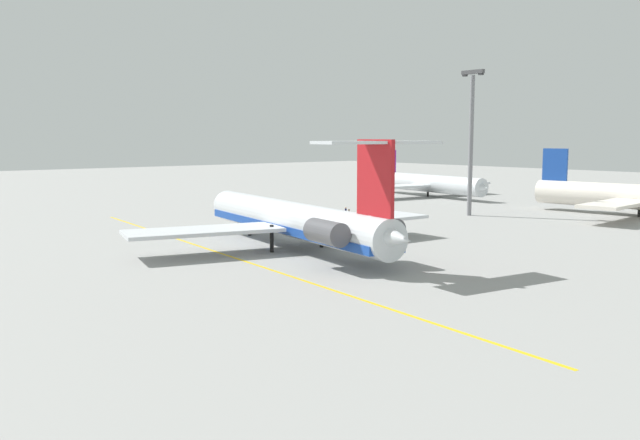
{
  "coord_description": "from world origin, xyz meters",
  "views": [
    {
      "loc": [
        61.66,
        -34.97,
        12.13
      ],
      "look_at": [
        3.26,
        12.75,
        2.81
      ],
      "focal_mm": 37.6,
      "sensor_mm": 36.0,
      "label": 1
    }
  ],
  "objects_px": {
    "main_jetliner": "(297,220)",
    "safety_cone_wingtip": "(315,217)",
    "ground_crew_near_tail": "(303,212)",
    "light_mast": "(471,136)",
    "safety_cone_nose": "(328,216)",
    "ground_crew_portside": "(346,211)",
    "airliner_far_left": "(431,183)",
    "ground_crew_starboard": "(349,213)",
    "ground_crew_near_nose": "(373,215)"
  },
  "relations": [
    {
      "from": "main_jetliner",
      "to": "ground_crew_portside",
      "type": "relative_size",
      "value": 22.82
    },
    {
      "from": "ground_crew_near_tail",
      "to": "light_mast",
      "type": "distance_m",
      "value": 28.66
    },
    {
      "from": "main_jetliner",
      "to": "safety_cone_nose",
      "type": "height_order",
      "value": "main_jetliner"
    },
    {
      "from": "main_jetliner",
      "to": "airliner_far_left",
      "type": "height_order",
      "value": "main_jetliner"
    },
    {
      "from": "airliner_far_left",
      "to": "safety_cone_nose",
      "type": "distance_m",
      "value": 42.31
    },
    {
      "from": "ground_crew_near_nose",
      "to": "ground_crew_starboard",
      "type": "bearing_deg",
      "value": -129.79
    },
    {
      "from": "ground_crew_portside",
      "to": "safety_cone_wingtip",
      "type": "relative_size",
      "value": 3.27
    },
    {
      "from": "main_jetliner",
      "to": "light_mast",
      "type": "distance_m",
      "value": 42.24
    },
    {
      "from": "ground_crew_portside",
      "to": "safety_cone_nose",
      "type": "height_order",
      "value": "ground_crew_portside"
    },
    {
      "from": "ground_crew_portside",
      "to": "safety_cone_wingtip",
      "type": "xyz_separation_m",
      "value": [
        -3.2,
        -3.32,
        -0.86
      ]
    },
    {
      "from": "airliner_far_left",
      "to": "safety_cone_nose",
      "type": "bearing_deg",
      "value": -63.25
    },
    {
      "from": "ground_crew_near_nose",
      "to": "safety_cone_wingtip",
      "type": "distance_m",
      "value": 9.8
    },
    {
      "from": "ground_crew_near_tail",
      "to": "safety_cone_nose",
      "type": "bearing_deg",
      "value": 19.45
    },
    {
      "from": "ground_crew_near_tail",
      "to": "main_jetliner",
      "type": "bearing_deg",
      "value": -95.67
    },
    {
      "from": "main_jetliner",
      "to": "ground_crew_near_nose",
      "type": "height_order",
      "value": "main_jetliner"
    },
    {
      "from": "safety_cone_wingtip",
      "to": "main_jetliner",
      "type": "bearing_deg",
      "value": -42.86
    },
    {
      "from": "ground_crew_near_nose",
      "to": "safety_cone_nose",
      "type": "distance_m",
      "value": 8.53
    },
    {
      "from": "safety_cone_nose",
      "to": "ground_crew_starboard",
      "type": "bearing_deg",
      "value": 5.91
    },
    {
      "from": "ground_crew_portside",
      "to": "safety_cone_nose",
      "type": "relative_size",
      "value": 3.27
    },
    {
      "from": "main_jetliner",
      "to": "safety_cone_wingtip",
      "type": "bearing_deg",
      "value": -34.36
    },
    {
      "from": "main_jetliner",
      "to": "ground_crew_portside",
      "type": "xyz_separation_m",
      "value": [
        -17.47,
        22.5,
        -2.12
      ]
    },
    {
      "from": "ground_crew_near_nose",
      "to": "safety_cone_wingtip",
      "type": "bearing_deg",
      "value": -125.01
    },
    {
      "from": "airliner_far_left",
      "to": "ground_crew_near_tail",
      "type": "xyz_separation_m",
      "value": [
        13.5,
        -43.55,
        -1.73
      ]
    },
    {
      "from": "main_jetliner",
      "to": "ground_crew_near_tail",
      "type": "relative_size",
      "value": 24.82
    },
    {
      "from": "ground_crew_starboard",
      "to": "safety_cone_wingtip",
      "type": "distance_m",
      "value": 5.68
    },
    {
      "from": "ground_crew_near_tail",
      "to": "light_mast",
      "type": "height_order",
      "value": "light_mast"
    },
    {
      "from": "airliner_far_left",
      "to": "safety_cone_nose",
      "type": "xyz_separation_m",
      "value": [
        14.48,
        -39.67,
        -2.5
      ]
    },
    {
      "from": "ground_crew_portside",
      "to": "light_mast",
      "type": "bearing_deg",
      "value": -149.42
    },
    {
      "from": "main_jetliner",
      "to": "safety_cone_wingtip",
      "type": "relative_size",
      "value": 74.55
    },
    {
      "from": "safety_cone_wingtip",
      "to": "light_mast",
      "type": "relative_size",
      "value": 0.02
    },
    {
      "from": "ground_crew_near_tail",
      "to": "ground_crew_starboard",
      "type": "relative_size",
      "value": 0.96
    },
    {
      "from": "ground_crew_near_nose",
      "to": "ground_crew_starboard",
      "type": "relative_size",
      "value": 1.02
    },
    {
      "from": "main_jetliner",
      "to": "ground_crew_near_nose",
      "type": "xyz_separation_m",
      "value": [
        -11.47,
        22.44,
        -2.14
      ]
    },
    {
      "from": "ground_crew_near_nose",
      "to": "ground_crew_near_tail",
      "type": "xyz_separation_m",
      "value": [
        -9.34,
        -5.39,
        -0.07
      ]
    },
    {
      "from": "ground_crew_portside",
      "to": "safety_cone_wingtip",
      "type": "height_order",
      "value": "ground_crew_portside"
    },
    {
      "from": "airliner_far_left",
      "to": "ground_crew_portside",
      "type": "bearing_deg",
      "value": -59.47
    },
    {
      "from": "light_mast",
      "to": "safety_cone_nose",
      "type": "bearing_deg",
      "value": -120.17
    },
    {
      "from": "ground_crew_near_nose",
      "to": "safety_cone_wingtip",
      "type": "relative_size",
      "value": 3.21
    },
    {
      "from": "safety_cone_nose",
      "to": "light_mast",
      "type": "relative_size",
      "value": 0.02
    },
    {
      "from": "ground_crew_near_tail",
      "to": "safety_cone_wingtip",
      "type": "bearing_deg",
      "value": 29.91
    },
    {
      "from": "ground_crew_portside",
      "to": "safety_cone_nose",
      "type": "bearing_deg",
      "value": 0.82
    },
    {
      "from": "ground_crew_near_tail",
      "to": "safety_cone_wingtip",
      "type": "distance_m",
      "value": 2.27
    },
    {
      "from": "safety_cone_wingtip",
      "to": "light_mast",
      "type": "distance_m",
      "value": 27.23
    },
    {
      "from": "main_jetliner",
      "to": "airliner_far_left",
      "type": "xyz_separation_m",
      "value": [
        -34.31,
        60.6,
        -0.49
      ]
    },
    {
      "from": "safety_cone_wingtip",
      "to": "light_mast",
      "type": "xyz_separation_m",
      "value": [
        12.13,
        21.17,
        12.09
      ]
    },
    {
      "from": "ground_crew_near_nose",
      "to": "safety_cone_nose",
      "type": "height_order",
      "value": "ground_crew_near_nose"
    },
    {
      "from": "safety_cone_wingtip",
      "to": "ground_crew_near_tail",
      "type": "bearing_deg",
      "value": -93.76
    },
    {
      "from": "ground_crew_portside",
      "to": "main_jetliner",
      "type": "bearing_deg",
      "value": 95.0
    },
    {
      "from": "airliner_far_left",
      "to": "safety_cone_wingtip",
      "type": "relative_size",
      "value": 57.37
    },
    {
      "from": "ground_crew_near_nose",
      "to": "ground_crew_portside",
      "type": "height_order",
      "value": "ground_crew_portside"
    }
  ]
}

